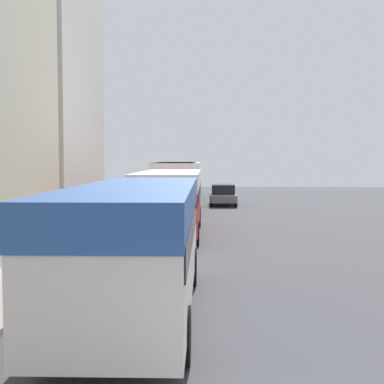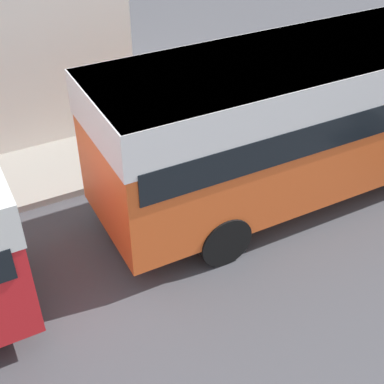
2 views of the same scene
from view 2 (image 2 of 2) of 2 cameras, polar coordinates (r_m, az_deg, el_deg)
bus_third_in_line at (r=10.92m, az=13.86°, el=9.47°), size 2.57×9.34×3.16m
pedestrian_near_curb at (r=15.80m, az=16.78°, el=13.21°), size 0.42×0.42×1.63m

